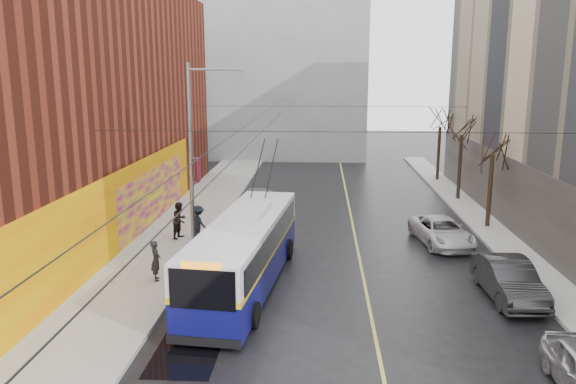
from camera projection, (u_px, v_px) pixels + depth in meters
name	position (u px, v px, depth m)	size (l,w,h in m)	color
ground	(331.00, 372.00, 16.39)	(140.00, 140.00, 0.00)	black
sidewalk_left	(170.00, 243.00, 28.56)	(4.00, 60.00, 0.15)	gray
sidewalk_right	(510.00, 249.00, 27.57)	(2.00, 60.00, 0.15)	gray
lane_line	(355.00, 236.00, 29.97)	(0.12, 50.00, 0.01)	#BFB74C
building_left	(25.00, 103.00, 29.52)	(12.11, 36.00, 14.00)	#551C11
building_far	(268.00, 68.00, 58.77)	(20.50, 12.10, 18.00)	gray
streetlight_pole	(194.00, 156.00, 25.50)	(2.65, 0.60, 9.00)	slate
catenary_wires	(280.00, 117.00, 29.65)	(18.00, 60.00, 0.22)	black
tree_near	(494.00, 140.00, 30.45)	(3.20, 3.20, 6.40)	black
tree_mid	(462.00, 123.00, 37.23)	(3.20, 3.20, 6.68)	black
tree_far	(441.00, 117.00, 44.09)	(3.20, 3.20, 6.57)	black
puddle	(187.00, 352.00, 17.52)	(2.02, 3.28, 0.01)	black
pigeons_flying	(273.00, 95.00, 25.14)	(1.75, 4.75, 1.66)	slate
trolleybus	(245.00, 251.00, 22.69)	(3.57, 11.53, 5.40)	#0B0B54
parked_car_b	(509.00, 279.00, 21.60)	(1.62, 4.66, 1.53)	#252528
parked_car_c	(442.00, 231.00, 28.46)	(2.21, 4.80, 1.33)	silver
following_car	(255.00, 201.00, 34.66)	(1.83, 4.54, 1.55)	#B4B5B9
pedestrian_a	(156.00, 260.00, 23.06)	(0.62, 0.41, 1.69)	black
pedestrian_b	(180.00, 220.00, 28.94)	(0.93, 0.72, 1.91)	black
pedestrian_c	(198.00, 223.00, 28.68)	(1.16, 0.67, 1.79)	black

